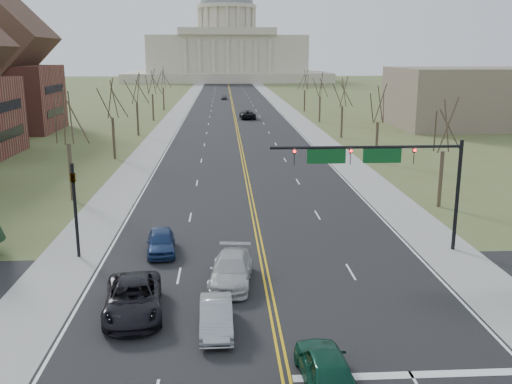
{
  "coord_description": "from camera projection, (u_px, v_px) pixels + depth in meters",
  "views": [
    {
      "loc": [
        -2.34,
        -20.87,
        12.46
      ],
      "look_at": [
        -0.11,
        17.75,
        3.0
      ],
      "focal_mm": 40.0,
      "sensor_mm": 36.0,
      "label": 1
    }
  ],
  "objects": [
    {
      "name": "car_nb_inner_lead",
      "position": [
        325.0,
        366.0,
        21.78
      ],
      "size": [
        2.09,
        4.72,
        1.58
      ],
      "primitive_type": "imported",
      "rotation": [
        0.0,
        0.0,
        3.19
      ],
      "color": "#0E3F2C",
      "rests_on": "road"
    },
    {
      "name": "bldg_right_mass",
      "position": [
        469.0,
        97.0,
        98.09
      ],
      "size": [
        25.0,
        20.0,
        10.0
      ],
      "primitive_type": "cube",
      "color": "#756353",
      "rests_on": "ground"
    },
    {
      "name": "car_sb_inner_lead",
      "position": [
        216.0,
        317.0,
        26.09
      ],
      "size": [
        1.57,
        4.27,
        1.4
      ],
      "primitive_type": "imported",
      "rotation": [
        0.0,
        0.0,
        0.02
      ],
      "color": "#94969C",
      "rests_on": "road"
    },
    {
      "name": "road",
      "position": [
        233.0,
        109.0,
        130.01
      ],
      "size": [
        20.0,
        380.0,
        0.01
      ],
      "primitive_type": "cube",
      "color": "black",
      "rests_on": "ground"
    },
    {
      "name": "tree_l_1",
      "position": [
        112.0,
        101.0,
        67.37
      ],
      "size": [
        3.96,
        3.96,
        9.0
      ],
      "color": "#3E3324",
      "rests_on": "ground"
    },
    {
      "name": "cross_road",
      "position": [
        271.0,
        303.0,
        29.15
      ],
      "size": [
        120.0,
        14.0,
        0.01
      ],
      "primitive_type": "cube",
      "color": "black",
      "rests_on": "ground"
    },
    {
      "name": "signal_left",
      "position": [
        75.0,
        200.0,
        34.9
      ],
      "size": [
        0.32,
        0.36,
        6.0
      ],
      "color": "black",
      "rests_on": "ground"
    },
    {
      "name": "car_sb_outer_second",
      "position": [
        161.0,
        242.0,
        36.31
      ],
      "size": [
        2.18,
        4.5,
        1.48
      ],
      "primitive_type": "imported",
      "rotation": [
        0.0,
        0.0,
        0.1
      ],
      "color": "navy",
      "rests_on": "road"
    },
    {
      "name": "car_sb_inner_second",
      "position": [
        231.0,
        270.0,
        31.47
      ],
      "size": [
        2.77,
        5.62,
        1.57
      ],
      "primitive_type": "imported",
      "rotation": [
        0.0,
        0.0,
        -0.11
      ],
      "color": "#B6B6B6",
      "rests_on": "road"
    },
    {
      "name": "tree_l_2",
      "position": [
        136.0,
        90.0,
        86.76
      ],
      "size": [
        3.96,
        3.96,
        9.0
      ],
      "color": "#3E3324",
      "rests_on": "ground"
    },
    {
      "name": "tree_r_1",
      "position": [
        379.0,
        106.0,
        65.32
      ],
      "size": [
        3.74,
        3.74,
        8.5
      ],
      "color": "#3E3324",
      "rests_on": "ground"
    },
    {
      "name": "center_line",
      "position": [
        233.0,
        109.0,
        130.01
      ],
      "size": [
        0.42,
        380.0,
        0.01
      ],
      "primitive_type": "cube",
      "color": "gold",
      "rests_on": "road"
    },
    {
      "name": "car_far_nb",
      "position": [
        247.0,
        114.0,
        110.49
      ],
      "size": [
        3.14,
        6.14,
        1.66
      ],
      "primitive_type": "imported",
      "rotation": [
        0.0,
        0.0,
        3.21
      ],
      "color": "black",
      "rests_on": "road"
    },
    {
      "name": "car_far_sb",
      "position": [
        224.0,
        97.0,
        156.51
      ],
      "size": [
        1.61,
        3.97,
        1.35
      ],
      "primitive_type": "imported",
      "rotation": [
        0.0,
        0.0,
        -0.0
      ],
      "color": "#4D4E55",
      "rests_on": "road"
    },
    {
      "name": "edge_line_left",
      "position": [
        190.0,
        109.0,
        129.46
      ],
      "size": [
        0.15,
        380.0,
        0.01
      ],
      "primitive_type": "cube",
      "color": "silver",
      "rests_on": "road"
    },
    {
      "name": "tree_l_3",
      "position": [
        152.0,
        83.0,
        106.16
      ],
      "size": [
        3.96,
        3.96,
        9.0
      ],
      "color": "#3E3324",
      "rests_on": "ground"
    },
    {
      "name": "car_sb_outer_lead",
      "position": [
        133.0,
        298.0,
        27.74
      ],
      "size": [
        3.39,
        6.18,
        1.64
      ],
      "primitive_type": "imported",
      "rotation": [
        0.0,
        0.0,
        0.12
      ],
      "color": "black",
      "rests_on": "road"
    },
    {
      "name": "tree_l_0",
      "position": [
        67.0,
        120.0,
        47.97
      ],
      "size": [
        3.96,
        3.96,
        9.0
      ],
      "color": "#3E3324",
      "rests_on": "ground"
    },
    {
      "name": "stop_bar",
      "position": [
        411.0,
        375.0,
        22.64
      ],
      "size": [
        9.5,
        0.5,
        0.01
      ],
      "primitive_type": "cube",
      "color": "silver",
      "rests_on": "road"
    },
    {
      "name": "signal_mast",
      "position": [
        381.0,
        163.0,
        35.47
      ],
      "size": [
        12.12,
        0.44,
        7.2
      ],
      "color": "black",
      "rests_on": "ground"
    },
    {
      "name": "tree_r_0",
      "position": [
        445.0,
        128.0,
        45.92
      ],
      "size": [
        3.74,
        3.74,
        8.5
      ],
      "color": "#3E3324",
      "rests_on": "ground"
    },
    {
      "name": "sidewalk_left",
      "position": [
        180.0,
        109.0,
        129.33
      ],
      "size": [
        4.0,
        380.0,
        0.03
      ],
      "primitive_type": "cube",
      "color": "gray",
      "rests_on": "ground"
    },
    {
      "name": "tree_r_3",
      "position": [
        320.0,
        86.0,
        104.11
      ],
      "size": [
        3.74,
        3.74,
        8.5
      ],
      "color": "#3E3324",
      "rests_on": "ground"
    },
    {
      "name": "edge_line_right",
      "position": [
        276.0,
        109.0,
        130.55
      ],
      "size": [
        0.15,
        380.0,
        0.01
      ],
      "primitive_type": "cube",
      "color": "silver",
      "rests_on": "road"
    },
    {
      "name": "ground",
      "position": [
        284.0,
        366.0,
        23.33
      ],
      "size": [
        600.0,
        600.0,
        0.0
      ],
      "primitive_type": "plane",
      "color": "brown",
      "rests_on": "ground"
    },
    {
      "name": "tree_r_2",
      "position": [
        343.0,
        94.0,
        84.71
      ],
      "size": [
        3.74,
        3.74,
        8.5
      ],
      "color": "#3E3324",
      "rests_on": "ground"
    },
    {
      "name": "sidewalk_right",
      "position": [
        286.0,
        109.0,
        130.68
      ],
      "size": [
        4.0,
        380.0,
        0.03
      ],
      "primitive_type": "cube",
      "color": "gray",
      "rests_on": "ground"
    },
    {
      "name": "tree_r_4",
      "position": [
        305.0,
        81.0,
        123.5
      ],
      "size": [
        3.74,
        3.74,
        8.5
      ],
      "color": "#3E3324",
      "rests_on": "ground"
    },
    {
      "name": "capitol",
      "position": [
        227.0,
        49.0,
        262.32
      ],
      "size": [
        90.0,
        60.0,
        50.0
      ],
      "color": "beige",
      "rests_on": "ground"
    },
    {
      "name": "tree_l_4",
      "position": [
        163.0,
        79.0,
        125.55
      ],
      "size": [
        3.96,
        3.96,
        9.0
      ],
      "color": "#3E3324",
      "rests_on": "ground"
    }
  ]
}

